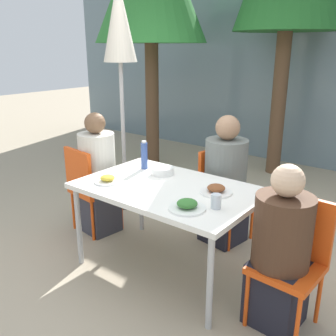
% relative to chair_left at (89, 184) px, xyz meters
% --- Properties ---
extents(ground_plane, '(24.00, 24.00, 0.00)m').
position_rel_chair_left_xyz_m(ground_plane, '(1.01, -0.05, -0.50)').
color(ground_plane, tan).
extents(building_facade, '(10.00, 0.20, 3.00)m').
position_rel_chair_left_xyz_m(building_facade, '(1.01, 3.59, 1.00)').
color(building_facade, slate).
rests_on(building_facade, ground).
extents(dining_table, '(1.39, 0.90, 0.73)m').
position_rel_chair_left_xyz_m(dining_table, '(1.01, -0.05, 0.17)').
color(dining_table, white).
rests_on(dining_table, ground).
extents(chair_left, '(0.45, 0.45, 0.86)m').
position_rel_chair_left_xyz_m(chair_left, '(0.00, 0.00, 0.00)').
color(chair_left, '#E54C14').
rests_on(chair_left, ground).
extents(person_left, '(0.35, 0.35, 1.19)m').
position_rel_chair_left_xyz_m(person_left, '(0.06, 0.07, 0.06)').
color(person_left, '#383842').
rests_on(person_left, ground).
extents(chair_right, '(0.42, 0.42, 0.86)m').
position_rel_chair_left_xyz_m(chair_right, '(2.01, -0.03, 0.00)').
color(chair_right, '#E54C14').
rests_on(chair_right, ground).
extents(person_right, '(0.36, 0.36, 1.10)m').
position_rel_chair_left_xyz_m(person_right, '(1.95, -0.11, 0.01)').
color(person_right, black).
rests_on(person_right, ground).
extents(chair_far, '(0.46, 0.46, 0.86)m').
position_rel_chair_left_xyz_m(chair_far, '(1.05, 0.71, 0.00)').
color(chair_far, '#E54C14').
rests_on(chair_far, ground).
extents(person_far, '(0.39, 0.39, 1.20)m').
position_rel_chair_left_xyz_m(person_far, '(1.12, 0.65, 0.06)').
color(person_far, black).
rests_on(person_far, ground).
extents(closed_umbrella, '(0.36, 0.36, 2.43)m').
position_rel_chair_left_xyz_m(closed_umbrella, '(-0.21, 0.71, 1.37)').
color(closed_umbrella, '#333333').
rests_on(closed_umbrella, ground).
extents(plate_0, '(0.24, 0.24, 0.07)m').
position_rel_chair_left_xyz_m(plate_0, '(1.37, 0.06, 0.25)').
color(plate_0, white).
rests_on(plate_0, dining_table).
extents(plate_1, '(0.25, 0.25, 0.07)m').
position_rel_chair_left_xyz_m(plate_1, '(1.37, -0.31, 0.25)').
color(plate_1, white).
rests_on(plate_1, dining_table).
extents(plate_2, '(0.21, 0.21, 0.06)m').
position_rel_chair_left_xyz_m(plate_2, '(0.57, -0.27, 0.25)').
color(plate_2, white).
rests_on(plate_2, dining_table).
extents(bottle, '(0.06, 0.06, 0.25)m').
position_rel_chair_left_xyz_m(bottle, '(0.57, 0.17, 0.35)').
color(bottle, '#334C8E').
rests_on(bottle, dining_table).
extents(drinking_cup, '(0.07, 0.07, 0.10)m').
position_rel_chair_left_xyz_m(drinking_cup, '(1.51, -0.18, 0.28)').
color(drinking_cup, silver).
rests_on(drinking_cup, dining_table).
extents(salad_bowl, '(0.19, 0.19, 0.06)m').
position_rel_chair_left_xyz_m(salad_bowl, '(0.79, 0.15, 0.26)').
color(salad_bowl, white).
rests_on(salad_bowl, dining_table).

